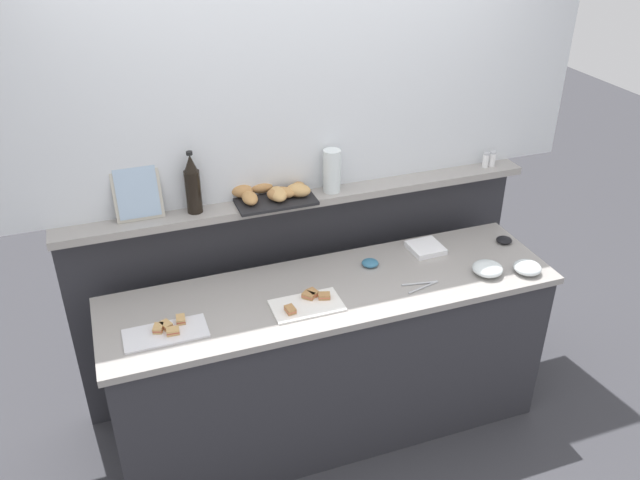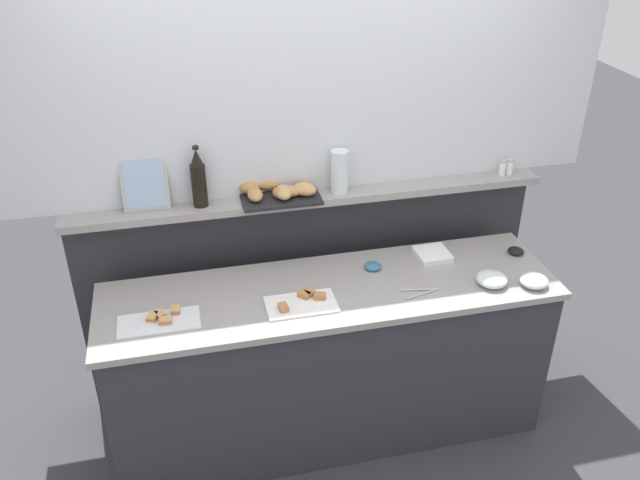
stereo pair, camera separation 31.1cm
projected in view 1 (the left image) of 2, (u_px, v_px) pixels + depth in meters
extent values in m
plane|color=#38383D|center=(298.00, 359.00, 4.16)|extent=(12.00, 12.00, 0.00)
cube|color=#2D2D33|center=(332.00, 364.00, 3.45)|extent=(2.21, 0.58, 0.89)
cube|color=gray|center=(332.00, 291.00, 3.22)|extent=(2.25, 0.62, 0.03)
cube|color=#2D2D33|center=(302.00, 290.00, 3.77)|extent=(2.51, 0.08, 1.20)
cube|color=gray|center=(303.00, 196.00, 3.42)|extent=(2.51, 0.22, 0.04)
cube|color=silver|center=(297.00, 58.00, 3.13)|extent=(3.11, 0.08, 1.36)
cube|color=silver|center=(166.00, 333.00, 2.89)|extent=(0.37, 0.17, 0.01)
cube|color=tan|center=(173.00, 333.00, 2.88)|extent=(0.06, 0.04, 0.01)
cube|color=#B24738|center=(173.00, 331.00, 2.88)|extent=(0.06, 0.04, 0.01)
cube|color=tan|center=(173.00, 330.00, 2.87)|extent=(0.06, 0.04, 0.01)
cube|color=tan|center=(181.00, 321.00, 2.95)|extent=(0.04, 0.06, 0.01)
cube|color=#B24738|center=(181.00, 319.00, 2.95)|extent=(0.04, 0.06, 0.01)
cube|color=tan|center=(181.00, 318.00, 2.95)|extent=(0.04, 0.06, 0.01)
cube|color=tan|center=(158.00, 330.00, 2.90)|extent=(0.06, 0.07, 0.01)
cube|color=#B24738|center=(158.00, 328.00, 2.89)|extent=(0.06, 0.07, 0.01)
cube|color=tan|center=(158.00, 327.00, 2.89)|extent=(0.06, 0.07, 0.01)
cube|color=tan|center=(166.00, 327.00, 2.92)|extent=(0.06, 0.07, 0.01)
cube|color=#B24738|center=(166.00, 325.00, 2.91)|extent=(0.06, 0.07, 0.01)
cube|color=tan|center=(166.00, 324.00, 2.91)|extent=(0.06, 0.07, 0.01)
cube|color=white|center=(307.00, 305.00, 3.07)|extent=(0.33, 0.19, 0.01)
cube|color=#AD7A47|center=(309.00, 297.00, 3.12)|extent=(0.07, 0.07, 0.01)
cube|color=#D1664C|center=(309.00, 296.00, 3.11)|extent=(0.07, 0.07, 0.01)
cube|color=#AD7A47|center=(309.00, 294.00, 3.11)|extent=(0.07, 0.07, 0.01)
cube|color=#AD7A47|center=(313.00, 294.00, 3.14)|extent=(0.06, 0.07, 0.01)
cube|color=#D1664C|center=(313.00, 293.00, 3.13)|extent=(0.06, 0.07, 0.01)
cube|color=#AD7A47|center=(313.00, 291.00, 3.13)|extent=(0.06, 0.07, 0.01)
cube|color=#AD7A47|center=(324.00, 297.00, 3.11)|extent=(0.06, 0.05, 0.01)
cube|color=#D1664C|center=(324.00, 296.00, 3.11)|extent=(0.06, 0.05, 0.01)
cube|color=#AD7A47|center=(324.00, 295.00, 3.10)|extent=(0.06, 0.05, 0.01)
cube|color=#AD7A47|center=(290.00, 311.00, 3.02)|extent=(0.05, 0.06, 0.01)
cube|color=#D1664C|center=(290.00, 310.00, 3.01)|extent=(0.05, 0.06, 0.01)
cube|color=#AD7A47|center=(290.00, 308.00, 3.01)|extent=(0.05, 0.06, 0.01)
ellipsoid|color=silver|center=(488.00, 269.00, 3.30)|extent=(0.15, 0.15, 0.06)
ellipsoid|color=white|center=(487.00, 270.00, 3.31)|extent=(0.12, 0.12, 0.04)
ellipsoid|color=silver|center=(527.00, 268.00, 3.32)|extent=(0.14, 0.14, 0.06)
ellipsoid|color=#F28C4C|center=(527.00, 269.00, 3.32)|extent=(0.11, 0.11, 0.03)
ellipsoid|color=black|center=(504.00, 240.00, 3.58)|extent=(0.09, 0.09, 0.03)
ellipsoid|color=teal|center=(370.00, 263.00, 3.38)|extent=(0.09, 0.09, 0.03)
cylinder|color=#B7BABF|center=(423.00, 287.00, 3.20)|extent=(0.18, 0.05, 0.01)
cylinder|color=#B7BABF|center=(419.00, 283.00, 3.23)|extent=(0.18, 0.04, 0.01)
sphere|color=#B7BABF|center=(437.00, 282.00, 3.25)|extent=(0.01, 0.01, 0.01)
cube|color=white|center=(426.00, 248.00, 3.51)|extent=(0.18, 0.18, 0.03)
cylinder|color=black|center=(193.00, 192.00, 3.17)|extent=(0.08, 0.08, 0.22)
cone|color=black|center=(190.00, 163.00, 3.10)|extent=(0.06, 0.06, 0.08)
cylinder|color=black|center=(189.00, 153.00, 3.07)|extent=(0.03, 0.03, 0.02)
cylinder|color=white|center=(485.00, 161.00, 3.68)|extent=(0.03, 0.03, 0.08)
cylinder|color=#B7BABF|center=(486.00, 154.00, 3.65)|extent=(0.03, 0.03, 0.01)
cylinder|color=white|center=(492.00, 160.00, 3.69)|extent=(0.03, 0.03, 0.08)
cylinder|color=#B7BABF|center=(493.00, 153.00, 3.67)|extent=(0.03, 0.03, 0.01)
cube|color=black|center=(274.00, 199.00, 3.33)|extent=(0.40, 0.26, 0.02)
ellipsoid|color=#B7844C|center=(298.00, 189.00, 3.35)|extent=(0.13, 0.16, 0.06)
ellipsoid|color=tan|center=(299.00, 190.00, 3.33)|extent=(0.16, 0.15, 0.06)
ellipsoid|color=#B7844C|center=(250.00, 198.00, 3.26)|extent=(0.08, 0.13, 0.05)
ellipsoid|color=#AD7A47|center=(242.00, 191.00, 3.32)|extent=(0.15, 0.14, 0.07)
ellipsoid|color=#AD7A47|center=(260.00, 187.00, 3.36)|extent=(0.15, 0.11, 0.06)
ellipsoid|color=#B7844C|center=(283.00, 193.00, 3.31)|extent=(0.15, 0.13, 0.06)
ellipsoid|color=tan|center=(263.00, 186.00, 3.38)|extent=(0.14, 0.12, 0.06)
ellipsoid|color=tan|center=(278.00, 194.00, 3.29)|extent=(0.09, 0.14, 0.06)
ellipsoid|color=#AD7A47|center=(277.00, 195.00, 3.28)|extent=(0.13, 0.14, 0.06)
cube|color=#B2AD9E|center=(137.00, 192.00, 3.11)|extent=(0.23, 0.08, 0.27)
cube|color=#99B2CC|center=(137.00, 192.00, 3.10)|extent=(0.20, 0.07, 0.24)
cylinder|color=silver|center=(332.00, 171.00, 3.37)|extent=(0.09, 0.09, 0.23)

